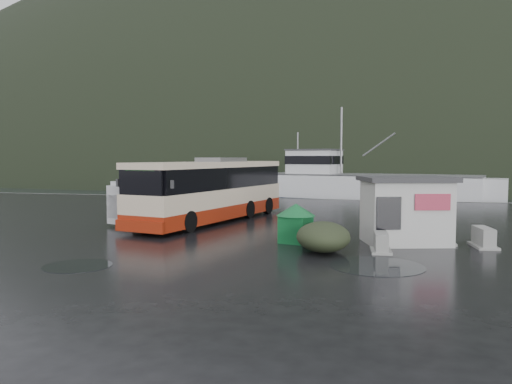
% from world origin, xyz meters
% --- Properties ---
extents(ground, '(160.00, 160.00, 0.00)m').
position_xyz_m(ground, '(0.00, 0.00, 0.00)').
color(ground, black).
rests_on(ground, ground).
extents(harbor_water, '(300.00, 180.00, 0.02)m').
position_xyz_m(harbor_water, '(0.00, 110.00, 0.00)').
color(harbor_water, black).
rests_on(harbor_water, ground).
extents(quay_edge, '(160.00, 0.60, 1.50)m').
position_xyz_m(quay_edge, '(0.00, 20.00, 0.00)').
color(quay_edge, '#999993').
rests_on(quay_edge, ground).
extents(headland, '(780.00, 540.00, 570.00)m').
position_xyz_m(headland, '(10.00, 250.00, 0.00)').
color(headland, black).
rests_on(headland, ground).
extents(coach_bus, '(5.74, 12.78, 3.51)m').
position_xyz_m(coach_bus, '(-3.48, 4.37, 0.00)').
color(coach_bus, beige).
rests_on(coach_bus, ground).
extents(white_van, '(3.63, 5.88, 2.32)m').
position_xyz_m(white_van, '(-6.09, 3.07, 0.00)').
color(white_van, silver).
rests_on(white_van, ground).
extents(waste_bin_left, '(1.11, 1.11, 1.32)m').
position_xyz_m(waste_bin_left, '(5.91, -1.14, 0.00)').
color(waste_bin_left, '#12662E').
rests_on(waste_bin_left, ground).
extents(waste_bin_right, '(1.42, 1.42, 1.61)m').
position_xyz_m(waste_bin_right, '(2.07, -1.43, 0.00)').
color(waste_bin_right, '#12662E').
rests_on(waste_bin_right, ground).
extents(dome_tent, '(2.46, 3.11, 1.10)m').
position_xyz_m(dome_tent, '(3.38, -3.06, 0.00)').
color(dome_tent, '#2E3721').
rests_on(dome_tent, ground).
extents(ticket_kiosk, '(4.07, 3.49, 2.72)m').
position_xyz_m(ticket_kiosk, '(6.43, -0.55, 0.00)').
color(ticket_kiosk, silver).
rests_on(ticket_kiosk, ground).
extents(jersey_barrier_a, '(0.97, 1.64, 0.78)m').
position_xyz_m(jersey_barrier_a, '(9.35, -0.72, 0.00)').
color(jersey_barrier_a, '#999993').
rests_on(jersey_barrier_a, ground).
extents(jersey_barrier_b, '(0.83, 1.50, 0.73)m').
position_xyz_m(jersey_barrier_b, '(5.46, -2.67, 0.00)').
color(jersey_barrier_b, '#999993').
rests_on(jersey_barrier_b, ground).
extents(jersey_barrier_c, '(0.97, 1.71, 0.82)m').
position_xyz_m(jersey_barrier_c, '(7.91, -0.11, 0.00)').
color(jersey_barrier_c, '#999993').
rests_on(jersey_barrier_c, ground).
extents(fishing_trawler, '(25.17, 11.04, 9.84)m').
position_xyz_m(fishing_trawler, '(4.44, 28.76, 0.00)').
color(fishing_trawler, silver).
rests_on(fishing_trawler, ground).
extents(puddles, '(13.70, 13.10, 0.01)m').
position_xyz_m(puddles, '(4.16, -2.18, 0.01)').
color(puddles, black).
rests_on(puddles, ground).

